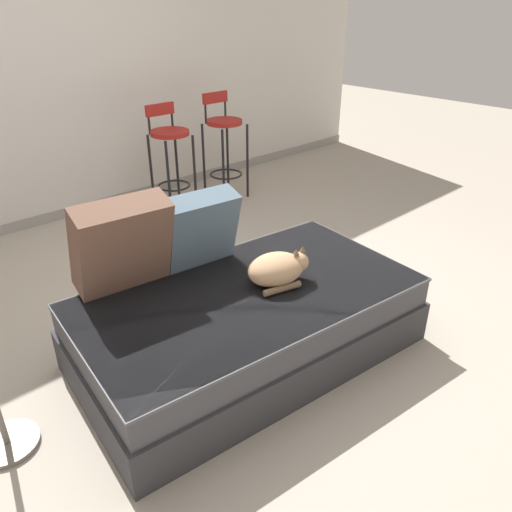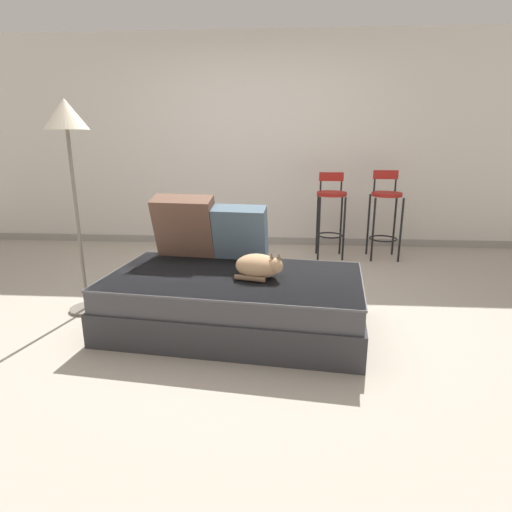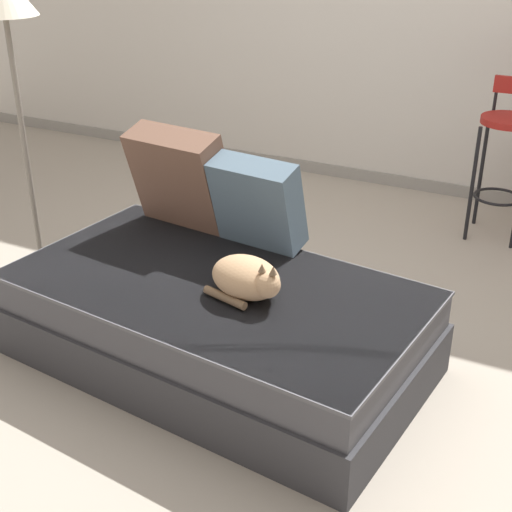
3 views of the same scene
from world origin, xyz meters
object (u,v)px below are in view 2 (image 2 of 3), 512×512
(couch, at_px, (235,301))
(bar_stool_by_doorway, at_px, (385,208))
(cat, at_px, (259,266))
(bar_stool_near_window, at_px, (331,206))
(throw_pillow_middle, at_px, (240,232))
(floor_lamp, at_px, (68,135))
(throw_pillow_corner, at_px, (185,226))

(couch, distance_m, bar_stool_by_doorway, 2.55)
(cat, bearing_deg, couch, 166.79)
(bar_stool_near_window, bearing_deg, throw_pillow_middle, -118.65)
(couch, height_order, bar_stool_by_doorway, bar_stool_by_doorway)
(cat, xyz_separation_m, bar_stool_near_window, (0.70, 2.07, 0.11))
(bar_stool_near_window, distance_m, floor_lamp, 2.89)
(throw_pillow_middle, xyz_separation_m, bar_stool_by_doorway, (1.50, 1.61, -0.04))
(cat, bearing_deg, bar_stool_by_doorway, 57.50)
(bar_stool_by_doorway, bearing_deg, bar_stool_near_window, 179.98)
(throw_pillow_middle, bearing_deg, bar_stool_by_doorway, 47.09)
(cat, height_order, bar_stool_near_window, bar_stool_near_window)
(cat, relative_size, bar_stool_near_window, 0.38)
(cat, relative_size, bar_stool_by_doorway, 0.37)
(throw_pillow_corner, xyz_separation_m, floor_lamp, (-0.80, -0.22, 0.72))
(couch, xyz_separation_m, bar_stool_near_window, (0.88, 2.03, 0.40))
(cat, distance_m, bar_stool_near_window, 2.19)
(bar_stool_near_window, height_order, floor_lamp, floor_lamp)
(throw_pillow_corner, relative_size, floor_lamp, 0.32)
(throw_pillow_corner, xyz_separation_m, cat, (0.64, -0.51, -0.18))
(cat, height_order, bar_stool_by_doorway, bar_stool_by_doorway)
(bar_stool_by_doorway, bearing_deg, floor_lamp, -147.07)
(couch, relative_size, floor_lamp, 1.18)
(bar_stool_by_doorway, distance_m, floor_lamp, 3.38)
(throw_pillow_corner, height_order, throw_pillow_middle, throw_pillow_corner)
(couch, xyz_separation_m, cat, (0.18, -0.04, 0.29))
(couch, relative_size, bar_stool_near_window, 1.99)
(throw_pillow_corner, bearing_deg, bar_stool_by_doorway, 38.55)
(throw_pillow_corner, xyz_separation_m, throw_pillow_middle, (0.46, -0.05, -0.04))
(couch, distance_m, throw_pillow_middle, 0.60)
(bar_stool_near_window, distance_m, bar_stool_by_doorway, 0.62)
(cat, distance_m, bar_stool_by_doorway, 2.46)
(cat, bearing_deg, throw_pillow_corner, 141.48)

